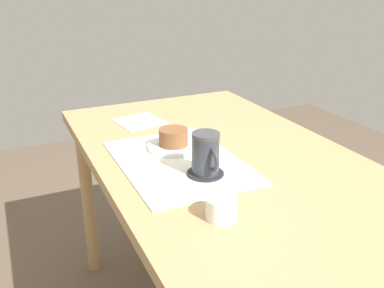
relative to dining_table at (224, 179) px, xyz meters
name	(u,v)px	position (x,y,z in m)	size (l,w,h in m)	color
dining_table	(224,179)	(0.00, 0.00, 0.00)	(1.28, 0.74, 0.72)	tan
placemat	(179,162)	(-0.01, -0.14, 0.08)	(0.46, 0.33, 0.00)	silver
pastry_plate	(174,147)	(-0.10, -0.12, 0.09)	(0.16, 0.16, 0.01)	white
pastry	(173,137)	(-0.10, -0.12, 0.12)	(0.09, 0.09, 0.05)	brown
coffee_coaster	(205,173)	(0.10, -0.11, 0.08)	(0.10, 0.10, 0.01)	#232328
coffee_mug	(206,154)	(0.10, -0.11, 0.14)	(0.11, 0.07, 0.11)	#2D333D
paper_napkin	(139,121)	(-0.39, -0.14, 0.08)	(0.15, 0.15, 0.00)	white
sugar_bowl	(221,208)	(0.30, -0.17, 0.10)	(0.07, 0.07, 0.05)	white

